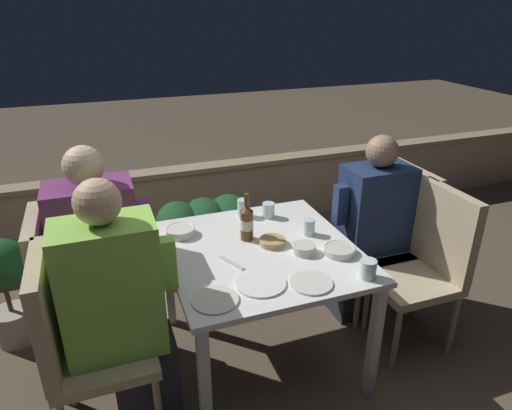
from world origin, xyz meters
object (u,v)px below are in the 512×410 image
object	(u,v)px
chair_left_near	(75,336)
chair_right_far	(396,228)
person_purple_stripe	(106,265)
beer_bottle	(247,222)
chair_right_near	(428,256)
chair_left_far	(66,286)
person_navy_jumper	(368,229)
person_green_blouse	(122,312)
potted_plant	(4,282)

from	to	relation	value
chair_left_near	chair_right_far	distance (m)	1.98
person_purple_stripe	beer_bottle	bearing A→B (deg)	-6.21
chair_right_near	chair_left_near	bearing A→B (deg)	-179.04
chair_left_far	person_navy_jumper	distance (m)	1.77
chair_right_near	person_green_blouse	bearing A→B (deg)	-178.92
person_purple_stripe	beer_bottle	distance (m)	0.77
chair_left_near	beer_bottle	xyz separation A→B (m)	(0.91, 0.34, 0.24)
chair_right_near	potted_plant	size ratio (longest dim) A/B	1.41
chair_left_near	person_navy_jumper	world-z (taller)	person_navy_jumper
chair_right_near	potted_plant	xyz separation A→B (m)	(-2.30, 0.80, -0.15)
person_green_blouse	person_navy_jumper	world-z (taller)	person_green_blouse
chair_left_far	person_navy_jumper	world-z (taller)	person_navy_jumper
chair_right_far	person_navy_jumper	world-z (taller)	person_navy_jumper
chair_right_far	potted_plant	world-z (taller)	chair_right_far
chair_right_near	person_navy_jumper	xyz separation A→B (m)	(-0.17, 0.36, 0.03)
chair_left_far	chair_right_near	distance (m)	1.97
person_purple_stripe	chair_right_near	world-z (taller)	person_purple_stripe
person_green_blouse	chair_left_far	xyz separation A→B (m)	(-0.25, 0.42, -0.07)
beer_bottle	potted_plant	world-z (taller)	beer_bottle
beer_bottle	potted_plant	distance (m)	1.46
chair_left_far	person_purple_stripe	world-z (taller)	person_purple_stripe
person_purple_stripe	chair_right_near	xyz separation A→B (m)	(1.73, -0.39, -0.08)
chair_right_near	potted_plant	world-z (taller)	chair_right_near
chair_left_near	person_green_blouse	bearing A→B (deg)	-0.00
person_purple_stripe	potted_plant	world-z (taller)	person_purple_stripe
person_green_blouse	chair_right_near	bearing A→B (deg)	1.08
chair_left_far	beer_bottle	xyz separation A→B (m)	(0.95, -0.08, 0.24)
chair_left_near	chair_left_far	size ratio (longest dim) A/B	1.00
chair_left_near	potted_plant	size ratio (longest dim) A/B	1.41
person_navy_jumper	potted_plant	size ratio (longest dim) A/B	1.76
chair_left_far	chair_right_far	size ratio (longest dim) A/B	1.00
person_green_blouse	person_navy_jumper	distance (m)	1.57
person_green_blouse	person_navy_jumper	size ratio (longest dim) A/B	1.07
chair_right_far	chair_left_far	bearing A→B (deg)	179.14
chair_right_near	chair_right_far	distance (m)	0.36
chair_left_far	beer_bottle	size ratio (longest dim) A/B	3.58
person_green_blouse	potted_plant	xyz separation A→B (m)	(-0.62, 0.83, -0.22)
chair_right_near	beer_bottle	world-z (taller)	beer_bottle
chair_right_near	beer_bottle	distance (m)	1.06
person_green_blouse	chair_left_near	bearing A→B (deg)	180.00
person_navy_jumper	beer_bottle	bearing A→B (deg)	-176.40
chair_left_near	person_green_blouse	xyz separation A→B (m)	(0.21, -0.00, 0.07)
chair_right_near	chair_right_far	size ratio (longest dim) A/B	1.00
chair_right_far	person_navy_jumper	bearing A→B (deg)	180.00
person_green_blouse	chair_left_far	size ratio (longest dim) A/B	1.32
chair_left_far	potted_plant	distance (m)	0.57
chair_left_near	person_navy_jumper	bearing A→B (deg)	12.75
chair_left_far	person_purple_stripe	xyz separation A→B (m)	(0.21, 0.00, 0.08)
chair_left_near	beer_bottle	world-z (taller)	beer_bottle
chair_left_near	person_purple_stripe	size ratio (longest dim) A/B	0.75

